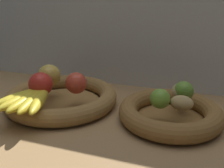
% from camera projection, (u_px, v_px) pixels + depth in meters
% --- Properties ---
extents(ground_plane, '(1.40, 0.90, 0.03)m').
position_uv_depth(ground_plane, '(115.00, 120.00, 0.79)').
color(ground_plane, '#9E774C').
extents(back_wall, '(1.40, 0.03, 0.55)m').
position_uv_depth(back_wall, '(141.00, 16.00, 0.96)').
color(back_wall, silver).
rests_on(back_wall, ground_plane).
extents(fruit_bowl_left, '(0.37, 0.37, 0.05)m').
position_uv_depth(fruit_bowl_left, '(62.00, 98.00, 0.86)').
color(fruit_bowl_left, olive).
rests_on(fruit_bowl_left, ground_plane).
extents(fruit_bowl_right, '(0.30, 0.30, 0.05)m').
position_uv_depth(fruit_bowl_right, '(170.00, 113.00, 0.75)').
color(fruit_bowl_right, brown).
rests_on(fruit_bowl_right, ground_plane).
extents(apple_golden_left, '(0.08, 0.08, 0.08)m').
position_uv_depth(apple_golden_left, '(49.00, 76.00, 0.87)').
color(apple_golden_left, gold).
rests_on(apple_golden_left, fruit_bowl_left).
extents(apple_red_front, '(0.07, 0.07, 0.07)m').
position_uv_depth(apple_red_front, '(41.00, 84.00, 0.79)').
color(apple_red_front, red).
rests_on(apple_red_front, fruit_bowl_left).
extents(apple_red_right, '(0.07, 0.07, 0.07)m').
position_uv_depth(apple_red_right, '(76.00, 83.00, 0.81)').
color(apple_red_right, '#CC422D').
rests_on(apple_red_right, fruit_bowl_left).
extents(banana_bunch_front, '(0.16, 0.20, 0.03)m').
position_uv_depth(banana_bunch_front, '(30.00, 99.00, 0.73)').
color(banana_bunch_front, gold).
rests_on(banana_bunch_front, fruit_bowl_left).
extents(potato_back, '(0.06, 0.06, 0.05)m').
position_uv_depth(potato_back, '(180.00, 92.00, 0.76)').
color(potato_back, tan).
rests_on(potato_back, fruit_bowl_right).
extents(potato_small, '(0.06, 0.05, 0.04)m').
position_uv_depth(potato_small, '(182.00, 103.00, 0.69)').
color(potato_small, tan).
rests_on(potato_small, fruit_bowl_right).
extents(lime_near, '(0.06, 0.06, 0.06)m').
position_uv_depth(lime_near, '(160.00, 99.00, 0.70)').
color(lime_near, '#6B9E33').
rests_on(lime_near, fruit_bowl_right).
extents(lime_far, '(0.06, 0.06, 0.06)m').
position_uv_depth(lime_far, '(184.00, 91.00, 0.76)').
color(lime_far, olive).
rests_on(lime_far, fruit_bowl_right).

